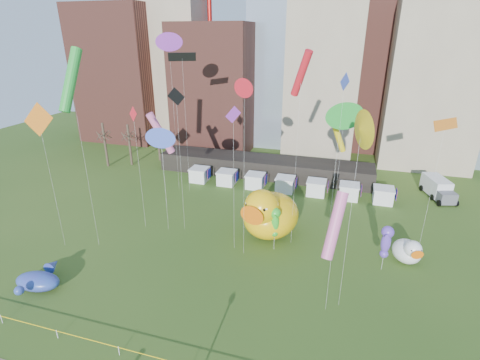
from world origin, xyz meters
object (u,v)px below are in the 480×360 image
(box_truck, at_px, (438,188))
(seahorse_purple, at_px, (387,240))
(seahorse_green, at_px, (275,220))
(small_duck, at_px, (408,251))
(big_duck, at_px, (269,214))
(whale_inflatable, at_px, (39,280))

(box_truck, bearing_deg, seahorse_purple, -129.13)
(seahorse_purple, bearing_deg, seahorse_green, -175.04)
(small_duck, xyz_separation_m, seahorse_purple, (-2.75, -2.34, 2.35))
(big_duck, distance_m, box_truck, 29.97)
(big_duck, xyz_separation_m, small_duck, (16.10, -0.94, -1.79))
(box_truck, bearing_deg, seahorse_green, -150.75)
(big_duck, xyz_separation_m, box_truck, (22.78, 19.39, -1.75))
(big_duck, xyz_separation_m, whale_inflatable, (-20.04, -16.35, -2.33))
(big_duck, xyz_separation_m, seahorse_purple, (13.35, -3.28, 0.56))
(big_duck, height_order, whale_inflatable, big_duck)
(whale_inflatable, bearing_deg, big_duck, 32.93)
(big_duck, bearing_deg, whale_inflatable, -125.08)
(seahorse_green, distance_m, box_truck, 30.95)
(seahorse_green, relative_size, whale_inflatable, 0.93)
(big_duck, distance_m, whale_inflatable, 25.97)
(seahorse_green, bearing_deg, whale_inflatable, -155.36)
(seahorse_green, relative_size, seahorse_purple, 1.02)
(small_duck, distance_m, seahorse_purple, 4.31)
(seahorse_green, height_order, seahorse_purple, seahorse_green)
(seahorse_purple, relative_size, box_truck, 0.74)
(big_duck, relative_size, small_duck, 2.20)
(whale_inflatable, xyz_separation_m, box_truck, (42.83, 35.74, 0.58))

